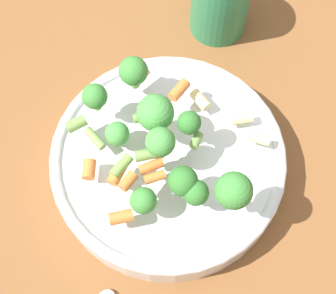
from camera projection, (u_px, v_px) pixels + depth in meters
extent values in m
plane|color=brown|center=(168.00, 170.00, 0.60)|extent=(3.00, 3.00, 0.00)
cylinder|color=silver|center=(168.00, 163.00, 0.58)|extent=(0.28, 0.28, 0.05)
torus|color=silver|center=(168.00, 155.00, 0.56)|extent=(0.28, 0.28, 0.01)
cylinder|color=#8CB766|center=(119.00, 140.00, 0.56)|extent=(0.01, 0.01, 0.01)
sphere|color=#479342|center=(117.00, 134.00, 0.54)|extent=(0.03, 0.03, 0.03)
cylinder|color=#8CB766|center=(182.00, 188.00, 0.51)|extent=(0.01, 0.01, 0.01)
sphere|color=#33722D|center=(183.00, 181.00, 0.50)|extent=(0.03, 0.03, 0.03)
cylinder|color=#8CB766|center=(156.00, 123.00, 0.54)|extent=(0.01, 0.01, 0.01)
sphere|color=#479342|center=(155.00, 113.00, 0.52)|extent=(0.04, 0.04, 0.04)
cylinder|color=#8CB766|center=(164.00, 153.00, 0.51)|extent=(0.01, 0.01, 0.02)
sphere|color=#479342|center=(164.00, 144.00, 0.49)|extent=(0.03, 0.03, 0.03)
cylinder|color=#8CB766|center=(231.00, 199.00, 0.49)|extent=(0.01, 0.01, 0.02)
sphere|color=#3D8438|center=(234.00, 191.00, 0.46)|extent=(0.04, 0.04, 0.04)
cylinder|color=#8CB766|center=(195.00, 198.00, 0.51)|extent=(0.01, 0.01, 0.01)
sphere|color=#33722D|center=(196.00, 193.00, 0.50)|extent=(0.03, 0.03, 0.03)
cylinder|color=#8CB766|center=(144.00, 206.00, 0.51)|extent=(0.01, 0.01, 0.01)
sphere|color=#3D8438|center=(143.00, 201.00, 0.50)|extent=(0.03, 0.03, 0.03)
cylinder|color=#8CB766|center=(135.00, 81.00, 0.57)|extent=(0.01, 0.01, 0.02)
sphere|color=#3D8438|center=(133.00, 71.00, 0.55)|extent=(0.03, 0.03, 0.03)
cylinder|color=#8CB766|center=(96.00, 106.00, 0.55)|extent=(0.01, 0.01, 0.01)
sphere|color=#3D8438|center=(93.00, 98.00, 0.53)|extent=(0.03, 0.03, 0.03)
cylinder|color=#8CB766|center=(188.00, 130.00, 0.53)|extent=(0.01, 0.01, 0.01)
sphere|color=#33722D|center=(189.00, 123.00, 0.51)|extent=(0.03, 0.03, 0.03)
cylinder|color=#729E4C|center=(148.00, 154.00, 0.51)|extent=(0.03, 0.03, 0.01)
cylinder|color=orange|center=(155.00, 177.00, 0.50)|extent=(0.02, 0.02, 0.01)
cylinder|color=beige|center=(139.00, 77.00, 0.58)|extent=(0.03, 0.02, 0.01)
cylinder|color=beige|center=(242.00, 119.00, 0.57)|extent=(0.03, 0.03, 0.01)
cylinder|color=orange|center=(179.00, 90.00, 0.55)|extent=(0.03, 0.02, 0.01)
cylinder|color=beige|center=(197.00, 99.00, 0.58)|extent=(0.02, 0.03, 0.01)
cylinder|color=orange|center=(128.00, 181.00, 0.49)|extent=(0.02, 0.01, 0.01)
cylinder|color=#729E4C|center=(95.00, 139.00, 0.55)|extent=(0.02, 0.03, 0.01)
cylinder|color=#729E4C|center=(76.00, 124.00, 0.54)|extent=(0.03, 0.02, 0.01)
cylinder|color=orange|center=(121.00, 217.00, 0.50)|extent=(0.03, 0.03, 0.01)
cylinder|color=beige|center=(259.00, 139.00, 0.55)|extent=(0.02, 0.03, 0.01)
cylinder|color=orange|center=(150.00, 166.00, 0.51)|extent=(0.03, 0.03, 0.01)
cylinder|color=#729E4C|center=(144.00, 117.00, 0.54)|extent=(0.03, 0.02, 0.01)
cylinder|color=orange|center=(89.00, 169.00, 0.53)|extent=(0.03, 0.02, 0.01)
cylinder|color=#729E4C|center=(196.00, 140.00, 0.52)|extent=(0.02, 0.01, 0.01)
cylinder|color=#729E4C|center=(121.00, 166.00, 0.52)|extent=(0.03, 0.02, 0.01)
cylinder|color=orange|center=(117.00, 174.00, 0.52)|extent=(0.03, 0.02, 0.01)
cylinder|color=#2D7F51|center=(220.00, 0.00, 0.65)|extent=(0.08, 0.08, 0.11)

